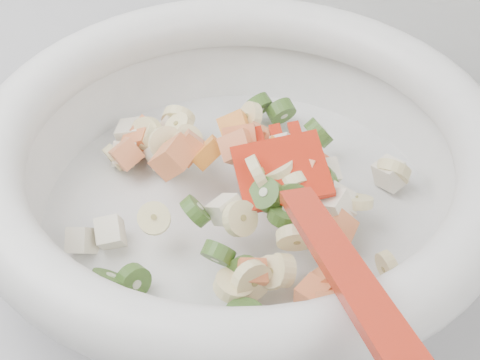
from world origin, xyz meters
The scene contains 1 object.
mixing_bowl centered at (0.09, 1.47, 0.96)m, with size 0.41×0.38×0.14m.
Camera 1 is at (0.34, 1.17, 1.30)m, focal length 55.00 mm.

